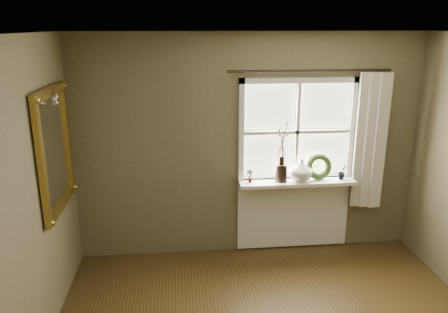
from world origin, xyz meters
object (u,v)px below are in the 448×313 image
dark_jug (281,173)px  gilt_mirror (55,150)px  wreath (319,169)px  cream_vase (301,170)px

dark_jug → gilt_mirror: (-2.32, -0.60, 0.52)m
wreath → gilt_mirror: 2.90m
gilt_mirror → wreath: bearing=13.0°
dark_jug → wreath: 0.46m
cream_vase → gilt_mirror: gilt_mirror is taller
wreath → gilt_mirror: size_ratio=0.26×
dark_jug → cream_vase: size_ratio=0.78×
cream_vase → gilt_mirror: (-2.56, -0.60, 0.49)m
dark_jug → gilt_mirror: bearing=-165.5°
dark_jug → wreath: (0.46, 0.04, 0.01)m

